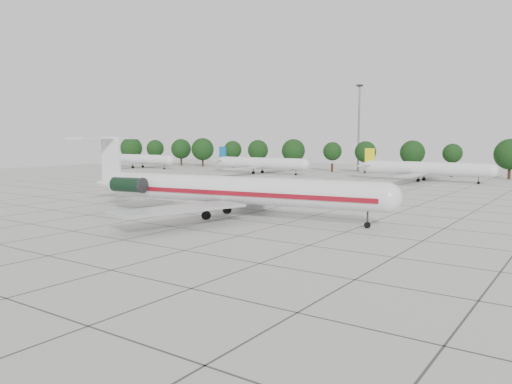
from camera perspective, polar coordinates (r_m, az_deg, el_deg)
ground at (r=56.98m, az=2.85°, el=-3.75°), size 260.00×260.00×0.00m
apron_joints at (r=70.02m, az=9.34°, el=-1.96°), size 170.00×170.00×0.02m
main_airliner at (r=62.22m, az=-4.00°, el=0.36°), size 42.38×33.11×9.99m
bg_airliner_a at (r=169.08m, az=-13.20°, el=3.67°), size 28.24×27.20×7.40m
bg_airliner_b at (r=138.06m, az=0.49°, el=3.31°), size 28.24×27.20×7.40m
bg_airliner_c at (r=119.39m, az=18.75°, el=2.53°), size 28.24×27.20×7.40m
tree_line at (r=139.03m, az=17.44°, el=4.31°), size 249.86×8.44×10.22m
floodlight_mast at (r=151.95m, az=11.68°, el=7.73°), size 1.60×1.60×25.45m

